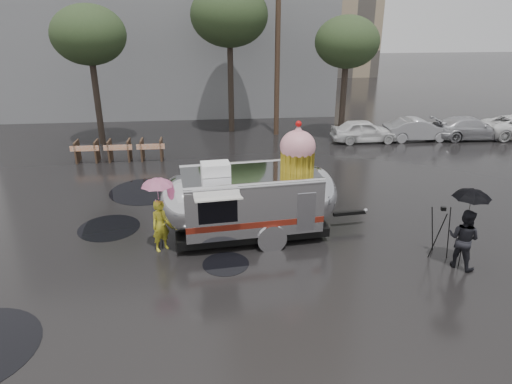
{
  "coord_description": "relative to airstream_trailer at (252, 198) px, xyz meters",
  "views": [
    {
      "loc": [
        -1.18,
        -11.25,
        6.86
      ],
      "look_at": [
        0.12,
        1.75,
        1.5
      ],
      "focal_mm": 32.0,
      "sensor_mm": 36.0,
      "label": 1
    }
  ],
  "objects": [
    {
      "name": "airstream_trailer",
      "position": [
        0.0,
        0.0,
        0.0
      ],
      "size": [
        6.95,
        3.09,
        3.75
      ],
      "rotation": [
        0.0,
        0.0,
        0.1
      ],
      "color": "silver",
      "rests_on": "ground"
    },
    {
      "name": "person_right",
      "position": [
        5.65,
        -2.45,
        -0.44
      ],
      "size": [
        0.9,
        0.94,
        1.75
      ],
      "primitive_type": "imported",
      "rotation": [
        0.0,
        0.0,
        2.27
      ],
      "color": "black",
      "rests_on": "ground"
    },
    {
      "name": "puddles",
      "position": [
        -4.8,
        -0.18,
        -1.31
      ],
      "size": [
        7.78,
        11.77,
        0.01
      ],
      "color": "black",
      "rests_on": "ground"
    },
    {
      "name": "person_left",
      "position": [
        -2.8,
        -0.63,
        -0.52
      ],
      "size": [
        0.69,
        0.65,
        1.59
      ],
      "primitive_type": "imported",
      "rotation": [
        0.0,
        0.0,
        0.66
      ],
      "color": "gold",
      "rests_on": "ground"
    },
    {
      "name": "umbrella_black",
      "position": [
        5.65,
        -2.45,
        0.65
      ],
      "size": [
        1.22,
        1.22,
        2.38
      ],
      "color": "black",
      "rests_on": "ground"
    },
    {
      "name": "utility_pole",
      "position": [
        2.5,
        12.25,
        3.3
      ],
      "size": [
        1.6,
        0.28,
        9.0
      ],
      "color": "#473323",
      "rests_on": "ground"
    },
    {
      "name": "ground",
      "position": [
        -0.0,
        -1.75,
        -1.32
      ],
      "size": [
        120.0,
        120.0,
        0.0
      ],
      "primitive_type": "plane",
      "color": "black",
      "rests_on": "ground"
    },
    {
      "name": "umbrella_pink",
      "position": [
        -2.8,
        -0.63,
        0.62
      ],
      "size": [
        1.13,
        1.13,
        2.32
      ],
      "color": "pink",
      "rests_on": "ground"
    },
    {
      "name": "tree_mid",
      "position": [
        -0.0,
        13.25,
        5.02
      ],
      "size": [
        4.2,
        4.2,
        8.03
      ],
      "color": "#382D26",
      "rests_on": "ground"
    },
    {
      "name": "tree_right",
      "position": [
        6.0,
        11.25,
        3.74
      ],
      "size": [
        3.36,
        3.36,
        6.42
      ],
      "color": "#382D26",
      "rests_on": "ground"
    },
    {
      "name": "barricade_row",
      "position": [
        -5.55,
        8.22,
        -0.79
      ],
      "size": [
        4.3,
        0.8,
        1.0
      ],
      "color": "#473323",
      "rests_on": "ground"
    },
    {
      "name": "grey_building",
      "position": [
        -4.0,
        22.25,
        5.18
      ],
      "size": [
        22.0,
        12.0,
        13.0
      ],
      "primitive_type": "cube",
      "color": "slate",
      "rests_on": "ground"
    },
    {
      "name": "tripod",
      "position": [
        5.29,
        -1.79,
        -0.38
      ],
      "size": [
        0.6,
        0.64,
        1.57
      ],
      "rotation": [
        0.0,
        0.0,
        -0.15
      ],
      "color": "black",
      "rests_on": "ground"
    },
    {
      "name": "parked_cars",
      "position": [
        11.78,
        10.25,
        -0.6
      ],
      "size": [
        13.2,
        1.9,
        1.5
      ],
      "color": "silver",
      "rests_on": "ground"
    },
    {
      "name": "tree_left",
      "position": [
        -7.0,
        11.25,
        4.17
      ],
      "size": [
        3.64,
        3.64,
        6.95
      ],
      "color": "#382D26",
      "rests_on": "ground"
    }
  ]
}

